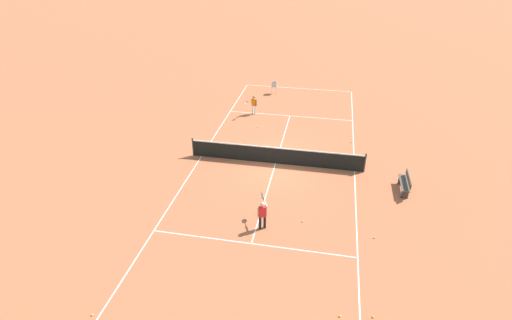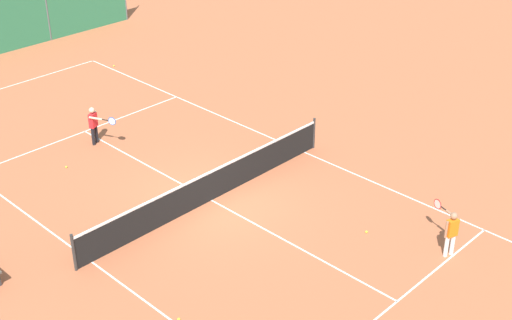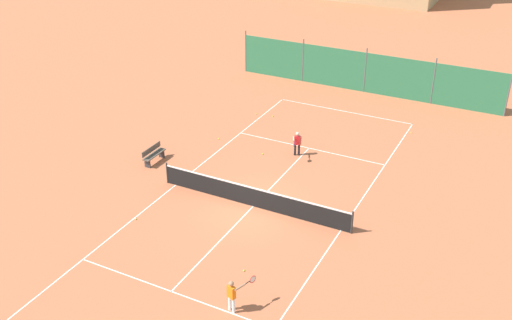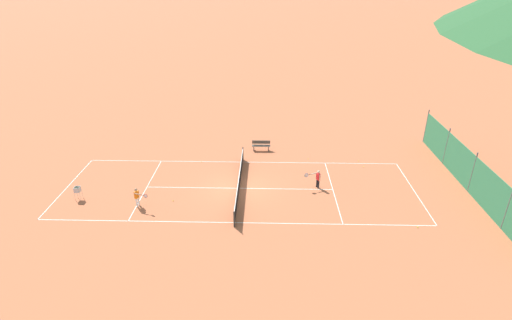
% 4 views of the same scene
% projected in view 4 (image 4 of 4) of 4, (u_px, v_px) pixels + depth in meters
% --- Properties ---
extents(ground_plane, '(600.00, 600.00, 0.00)m').
position_uv_depth(ground_plane, '(239.00, 188.00, 27.39)').
color(ground_plane, '#B7603D').
extents(court_line_markings, '(8.25, 23.85, 0.01)m').
position_uv_depth(court_line_markings, '(239.00, 188.00, 27.39)').
color(court_line_markings, white).
rests_on(court_line_markings, ground).
extents(tennis_net, '(9.18, 0.08, 1.06)m').
position_uv_depth(tennis_net, '(239.00, 182.00, 27.17)').
color(tennis_net, '#2D2D2D').
rests_on(tennis_net, ground).
extents(windscreen_fence_far, '(17.28, 0.08, 2.90)m').
position_uv_depth(windscreen_fence_far, '(472.00, 174.00, 26.45)').
color(windscreen_fence_far, '#2D754C').
rests_on(windscreen_fence_far, ground).
extents(player_near_baseline, '(0.71, 0.98, 1.28)m').
position_uv_depth(player_near_baseline, '(137.00, 196.00, 25.01)').
color(player_near_baseline, white).
rests_on(player_near_baseline, ground).
extents(player_near_service, '(0.44, 1.11, 1.31)m').
position_uv_depth(player_near_service, '(318.00, 178.00, 27.15)').
color(player_near_service, black).
rests_on(player_near_service, ground).
extents(tennis_ball_by_net_right, '(0.07, 0.07, 0.07)m').
position_uv_depth(tennis_ball_by_net_right, '(418.00, 227.00, 23.23)').
color(tennis_ball_by_net_right, '#CCE033').
rests_on(tennis_ball_by_net_right, ground).
extents(tennis_ball_mid_court, '(0.07, 0.07, 0.07)m').
position_uv_depth(tennis_ball_mid_court, '(363.00, 167.00, 30.28)').
color(tennis_ball_mid_court, '#CCE033').
rests_on(tennis_ball_mid_court, ground).
extents(tennis_ball_alley_left, '(0.07, 0.07, 0.07)m').
position_uv_depth(tennis_ball_alley_left, '(308.00, 159.00, 31.56)').
color(tennis_ball_alley_left, '#CCE033').
rests_on(tennis_ball_alley_left, ground).
extents(tennis_ball_near_corner, '(0.07, 0.07, 0.07)m').
position_uv_depth(tennis_ball_near_corner, '(201.00, 162.00, 31.04)').
color(tennis_ball_near_corner, '#CCE033').
rests_on(tennis_ball_near_corner, ground).
extents(tennis_ball_service_box, '(0.07, 0.07, 0.07)m').
position_uv_depth(tennis_ball_service_box, '(305.00, 176.00, 28.93)').
color(tennis_ball_service_box, '#CCE033').
rests_on(tennis_ball_service_box, ground).
extents(tennis_ball_by_net_left, '(0.07, 0.07, 0.07)m').
position_uv_depth(tennis_ball_by_net_left, '(173.00, 201.00, 25.88)').
color(tennis_ball_by_net_left, '#CCE033').
rests_on(tennis_ball_by_net_left, ground).
extents(tennis_ball_far_corner, '(0.07, 0.07, 0.07)m').
position_uv_depth(tennis_ball_far_corner, '(358.00, 161.00, 31.21)').
color(tennis_ball_far_corner, '#CCE033').
rests_on(tennis_ball_far_corner, ground).
extents(ball_hopper, '(0.36, 0.36, 0.89)m').
position_uv_depth(ball_hopper, '(77.00, 190.00, 25.84)').
color(ball_hopper, '#B7B7BC').
rests_on(ball_hopper, ground).
extents(courtside_bench, '(0.36, 1.50, 0.84)m').
position_uv_depth(courtside_bench, '(261.00, 145.00, 32.87)').
color(courtside_bench, '#51473D').
rests_on(courtside_bench, ground).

